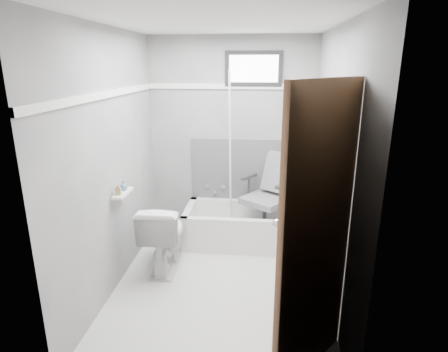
# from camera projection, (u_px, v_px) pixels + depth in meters

# --- Properties ---
(floor) EXTENTS (2.60, 2.60, 0.00)m
(floor) POSITION_uv_depth(u_px,v_px,m) (220.00, 283.00, 3.69)
(floor) COLOR silver
(floor) RESTS_ON ground
(ceiling) EXTENTS (2.60, 2.60, 0.00)m
(ceiling) POSITION_uv_depth(u_px,v_px,m) (220.00, 21.00, 3.00)
(ceiling) COLOR silver
(ceiling) RESTS_ON floor
(wall_back) EXTENTS (2.00, 0.02, 2.40)m
(wall_back) POSITION_uv_depth(u_px,v_px,m) (232.00, 138.00, 4.58)
(wall_back) COLOR slate
(wall_back) RESTS_ON floor
(wall_front) EXTENTS (2.00, 0.02, 2.40)m
(wall_front) POSITION_uv_depth(u_px,v_px,m) (195.00, 226.00, 2.10)
(wall_front) COLOR slate
(wall_front) RESTS_ON floor
(wall_left) EXTENTS (0.02, 2.60, 2.40)m
(wall_left) POSITION_uv_depth(u_px,v_px,m) (112.00, 163.00, 3.44)
(wall_left) COLOR slate
(wall_left) RESTS_ON floor
(wall_right) EXTENTS (0.02, 2.60, 2.40)m
(wall_right) POSITION_uv_depth(u_px,v_px,m) (334.00, 169.00, 3.25)
(wall_right) COLOR slate
(wall_right) RESTS_ON floor
(bathtub) EXTENTS (1.50, 0.70, 0.42)m
(bathtub) POSITION_uv_depth(u_px,v_px,m) (248.00, 226.00, 4.49)
(bathtub) COLOR silver
(bathtub) RESTS_ON floor
(office_chair) EXTENTS (0.77, 0.77, 0.96)m
(office_chair) POSITION_uv_depth(u_px,v_px,m) (265.00, 194.00, 4.41)
(office_chair) COLOR slate
(office_chair) RESTS_ON bathtub
(toilet) EXTENTS (0.44, 0.75, 0.72)m
(toilet) POSITION_uv_depth(u_px,v_px,m) (164.00, 235.00, 3.89)
(toilet) COLOR white
(toilet) RESTS_ON floor
(door) EXTENTS (0.78, 0.78, 2.00)m
(door) POSITION_uv_depth(u_px,v_px,m) (370.00, 265.00, 2.09)
(door) COLOR brown
(door) RESTS_ON floor
(window) EXTENTS (0.66, 0.04, 0.40)m
(window) POSITION_uv_depth(u_px,v_px,m) (254.00, 69.00, 4.31)
(window) COLOR black
(window) RESTS_ON wall_back
(backerboard) EXTENTS (1.50, 0.02, 0.78)m
(backerboard) POSITION_uv_depth(u_px,v_px,m) (251.00, 170.00, 4.66)
(backerboard) COLOR #4C4C4F
(backerboard) RESTS_ON wall_back
(trim_back) EXTENTS (2.00, 0.02, 0.06)m
(trim_back) POSITION_uv_depth(u_px,v_px,m) (232.00, 86.00, 4.39)
(trim_back) COLOR white
(trim_back) RESTS_ON wall_back
(trim_left) EXTENTS (0.02, 2.60, 0.06)m
(trim_left) POSITION_uv_depth(u_px,v_px,m) (107.00, 94.00, 3.26)
(trim_left) COLOR white
(trim_left) RESTS_ON wall_left
(pole) EXTENTS (0.02, 0.32, 1.93)m
(pole) POSITION_uv_depth(u_px,v_px,m) (230.00, 155.00, 4.39)
(pole) COLOR white
(pole) RESTS_ON bathtub
(shelf) EXTENTS (0.10, 0.32, 0.02)m
(shelf) POSITION_uv_depth(u_px,v_px,m) (123.00, 193.00, 3.54)
(shelf) COLOR white
(shelf) RESTS_ON wall_left
(soap_bottle_a) EXTENTS (0.05, 0.05, 0.11)m
(soap_bottle_a) POSITION_uv_depth(u_px,v_px,m) (118.00, 189.00, 3.44)
(soap_bottle_a) COLOR olive
(soap_bottle_a) RESTS_ON shelf
(soap_bottle_b) EXTENTS (0.10, 0.10, 0.10)m
(soap_bottle_b) POSITION_uv_depth(u_px,v_px,m) (124.00, 185.00, 3.58)
(soap_bottle_b) COLOR slate
(soap_bottle_b) RESTS_ON shelf
(faucet) EXTENTS (0.26, 0.10, 0.16)m
(faucet) POSITION_uv_depth(u_px,v_px,m) (216.00, 189.00, 4.76)
(faucet) COLOR silver
(faucet) RESTS_ON wall_back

